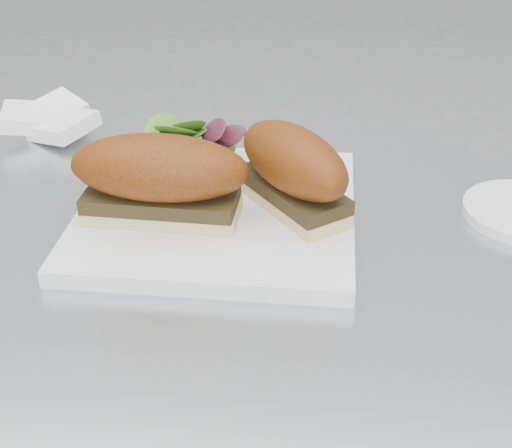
{
  "coord_description": "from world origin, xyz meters",
  "views": [
    {
      "loc": [
        0.08,
        -0.53,
        1.08
      ],
      "look_at": [
        0.02,
        -0.01,
        0.77
      ],
      "focal_mm": 50.0,
      "sensor_mm": 36.0,
      "label": 1
    }
  ],
  "objects": [
    {
      "name": "table",
      "position": [
        0.0,
        0.0,
        0.49
      ],
      "size": [
        0.7,
        0.7,
        0.73
      ],
      "color": "silver",
      "rests_on": "ground"
    },
    {
      "name": "sandwich_right",
      "position": [
        0.05,
        0.06,
        0.79
      ],
      "size": [
        0.14,
        0.15,
        0.08
      ],
      "rotation": [
        0.0,
        0.0,
        -0.9
      ],
      "color": "beige",
      "rests_on": "plate"
    },
    {
      "name": "salad",
      "position": [
        -0.07,
        0.14,
        0.77
      ],
      "size": [
        0.11,
        0.11,
        0.05
      ],
      "primitive_type": null,
      "color": "#599430",
      "rests_on": "plate"
    },
    {
      "name": "napkin",
      "position": [
        -0.26,
        0.24,
        0.74
      ],
      "size": [
        0.11,
        0.11,
        0.02
      ],
      "primitive_type": null,
      "rotation": [
        0.0,
        0.0,
        0.01
      ],
      "color": "white",
      "rests_on": "table"
    },
    {
      "name": "plate",
      "position": [
        -0.02,
        0.06,
        0.74
      ],
      "size": [
        0.26,
        0.26,
        0.02
      ],
      "primitive_type": "cube",
      "rotation": [
        0.0,
        0.0,
        0.0
      ],
      "color": "white",
      "rests_on": "table"
    },
    {
      "name": "sandwich_left",
      "position": [
        -0.07,
        0.03,
        0.79
      ],
      "size": [
        0.17,
        0.08,
        0.08
      ],
      "rotation": [
        0.0,
        0.0,
        -0.02
      ],
      "color": "beige",
      "rests_on": "plate"
    }
  ]
}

